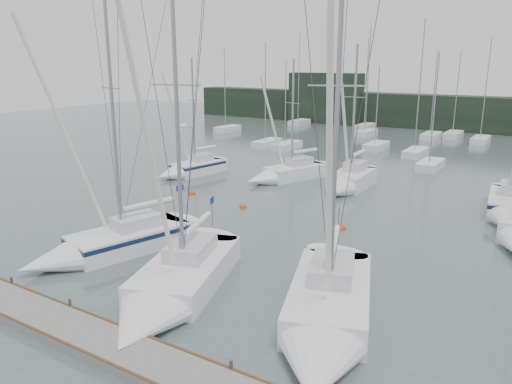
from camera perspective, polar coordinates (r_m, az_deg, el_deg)
ground at (r=23.42m, az=-9.34°, el=-10.89°), size 160.00×160.00×0.00m
dock at (r=20.33m, az=-19.02°, el=-15.18°), size 24.00×2.00×0.40m
far_treeline at (r=79.27m, az=21.91°, el=8.35°), size 90.00×4.00×5.00m
far_building_left at (r=83.22m, az=7.92°, el=10.58°), size 12.00×3.00×8.00m
mast_forest at (r=63.89m, az=20.09°, el=5.35°), size 52.75×27.90×14.42m
sailboat_near_left at (r=27.63m, az=-17.44°, el=-6.00°), size 5.15×9.62×14.74m
sailboat_near_center at (r=21.89m, az=-10.00°, el=-11.25°), size 6.19×10.57×15.52m
sailboat_near_right at (r=19.44m, az=7.93°, el=-14.60°), size 6.30×10.62×15.60m
sailboat_mid_a at (r=45.13m, az=-7.80°, el=2.56°), size 3.57×7.22×11.04m
sailboat_mid_b at (r=42.85m, az=2.96°, el=1.99°), size 5.14×8.26×10.92m
sailboat_mid_c at (r=40.30m, az=10.28°, el=1.04°), size 2.75×7.54×12.07m
sailboat_mid_d at (r=36.57m, az=27.06°, el=-1.80°), size 3.50×8.37×13.14m
buoy_a at (r=35.17m, az=-1.49°, el=-1.80°), size 0.54×0.54×0.54m
buoy_b at (r=31.29m, az=9.67°, el=-4.17°), size 0.63×0.63×0.63m
buoy_c at (r=39.09m, az=-7.30°, el=-0.20°), size 0.53×0.53×0.53m
seagull at (r=22.42m, az=-8.33°, el=7.48°), size 1.01×0.47×0.20m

